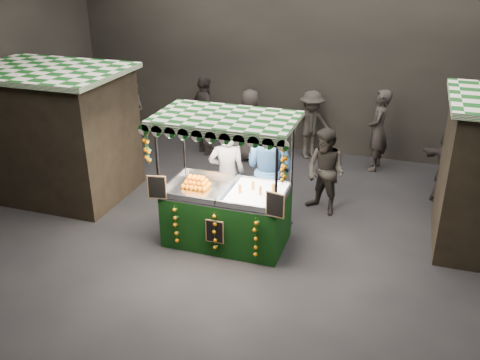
% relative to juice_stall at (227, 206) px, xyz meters
% --- Properties ---
extents(ground, '(12.00, 12.00, 0.00)m').
position_rel_juice_stall_xyz_m(ground, '(0.42, -0.14, -0.71)').
color(ground, black).
rests_on(ground, ground).
extents(market_hall, '(12.10, 10.10, 5.05)m').
position_rel_juice_stall_xyz_m(market_hall, '(0.42, -0.14, 2.67)').
color(market_hall, black).
rests_on(market_hall, ground).
extents(neighbour_stall_left, '(3.00, 2.20, 2.60)m').
position_rel_juice_stall_xyz_m(neighbour_stall_left, '(-3.98, 0.86, 0.60)').
color(neighbour_stall_left, black).
rests_on(neighbour_stall_left, ground).
extents(juice_stall, '(2.36, 1.39, 2.29)m').
position_rel_juice_stall_xyz_m(juice_stall, '(0.00, 0.00, 0.00)').
color(juice_stall, black).
rests_on(juice_stall, ground).
extents(vendor_grey, '(0.77, 0.61, 1.85)m').
position_rel_juice_stall_xyz_m(vendor_grey, '(-0.27, 0.79, 0.21)').
color(vendor_grey, slate).
rests_on(vendor_grey, ground).
extents(vendor_blue, '(1.26, 1.15, 2.12)m').
position_rel_juice_stall_xyz_m(vendor_blue, '(0.48, 1.01, 0.35)').
color(vendor_blue, navy).
rests_on(vendor_blue, ground).
extents(shopper_0, '(0.79, 0.62, 1.93)m').
position_rel_juice_stall_xyz_m(shopper_0, '(-3.49, 3.10, 0.25)').
color(shopper_0, '#2A2422').
rests_on(shopper_0, ground).
extents(shopper_1, '(1.02, 0.95, 1.69)m').
position_rel_juice_stall_xyz_m(shopper_1, '(1.39, 1.66, 0.13)').
color(shopper_1, black).
rests_on(shopper_1, ground).
extents(shopper_2, '(1.16, 1.13, 1.95)m').
position_rel_juice_stall_xyz_m(shopper_2, '(-1.93, 3.86, 0.26)').
color(shopper_2, black).
rests_on(shopper_2, ground).
extents(shopper_3, '(1.22, 1.14, 1.66)m').
position_rel_juice_stall_xyz_m(shopper_3, '(0.57, 4.39, 0.12)').
color(shopper_3, '#2C2924').
rests_on(shopper_3, ground).
extents(shopper_4, '(0.99, 0.84, 1.72)m').
position_rel_juice_stall_xyz_m(shopper_4, '(-0.78, 3.81, 0.15)').
color(shopper_4, '#2C2624').
rests_on(shopper_4, ground).
extents(shopper_5, '(1.46, 1.36, 1.63)m').
position_rel_juice_stall_xyz_m(shopper_5, '(3.63, 2.81, 0.11)').
color(shopper_5, '#2A2322').
rests_on(shopper_5, ground).
extents(shopper_6, '(0.50, 0.71, 1.87)m').
position_rel_juice_stall_xyz_m(shopper_6, '(2.15, 4.15, 0.23)').
color(shopper_6, '#2E2925').
rests_on(shopper_6, ground).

